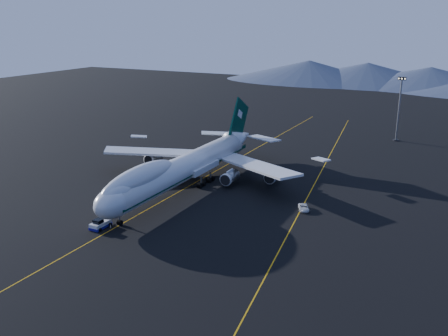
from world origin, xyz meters
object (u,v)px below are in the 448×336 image
at_px(boeing_747, 184,167).
at_px(floodlight_mast, 399,109).
at_px(pushback_tug, 100,225).
at_px(service_van, 304,208).

relative_size(boeing_747, floodlight_mast, 3.20).
xyz_separation_m(boeing_747, pushback_tug, (-2.68, -29.53, -5.16)).
height_order(service_van, floodlight_mast, floodlight_mast).
distance_m(service_van, floodlight_mast, 81.12).
distance_m(boeing_747, service_van, 32.54).
xyz_separation_m(pushback_tug, service_van, (34.80, 28.84, -0.02)).
bearing_deg(boeing_747, floodlight_mast, 63.09).
bearing_deg(service_van, boeing_747, 152.67).
bearing_deg(pushback_tug, boeing_747, 84.82).
bearing_deg(pushback_tug, floodlight_mast, 68.49).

